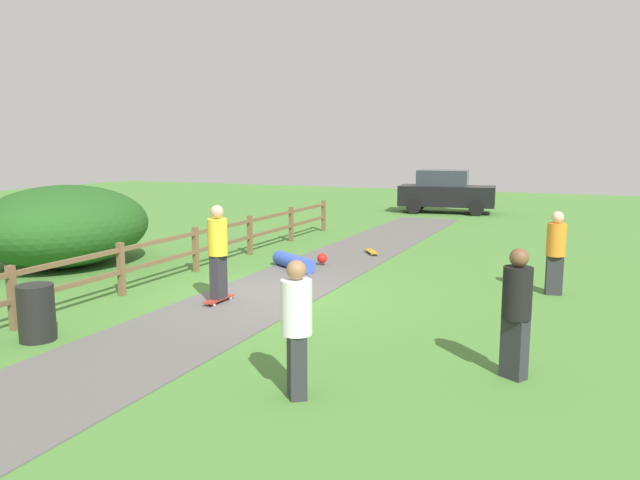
% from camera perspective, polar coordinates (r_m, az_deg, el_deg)
% --- Properties ---
extents(ground_plane, '(60.00, 60.00, 0.00)m').
position_cam_1_polar(ground_plane, '(12.71, -5.27, -5.07)').
color(ground_plane, '#4C8438').
extents(asphalt_path, '(2.40, 28.00, 0.02)m').
position_cam_1_polar(asphalt_path, '(12.70, -5.27, -5.03)').
color(asphalt_path, '#605E5B').
rests_on(asphalt_path, ground_plane).
extents(wooden_fence, '(0.12, 18.12, 1.10)m').
position_cam_1_polar(wooden_fence, '(14.00, -14.63, -1.22)').
color(wooden_fence, brown).
rests_on(wooden_fence, ground_plane).
extents(bush_large, '(3.78, 4.53, 2.06)m').
position_cam_1_polar(bush_large, '(16.73, -22.80, 1.25)').
color(bush_large, '#23561E').
rests_on(bush_large, ground_plane).
extents(trash_bin, '(0.56, 0.56, 0.90)m').
position_cam_1_polar(trash_bin, '(10.63, -25.03, -6.20)').
color(trash_bin, black).
rests_on(trash_bin, ground_plane).
extents(skater_riding, '(0.39, 0.80, 1.90)m').
position_cam_1_polar(skater_riding, '(11.87, -9.55, -0.79)').
color(skater_riding, '#B23326').
rests_on(skater_riding, asphalt_path).
extents(skater_fallen, '(1.43, 1.40, 0.36)m').
position_cam_1_polar(skater_fallen, '(15.07, -2.27, -2.03)').
color(skater_fallen, blue).
rests_on(skater_fallen, asphalt_path).
extents(skateboard_loose, '(0.62, 0.77, 0.08)m').
position_cam_1_polar(skateboard_loose, '(17.17, 4.83, -1.07)').
color(skateboard_loose, '#BF8C19').
rests_on(skateboard_loose, asphalt_path).
extents(bystander_white, '(0.53, 0.53, 1.71)m').
position_cam_1_polar(bystander_white, '(7.41, -2.20, -7.75)').
color(bystander_white, '#2D2D33').
rests_on(bystander_white, ground_plane).
extents(bystander_black, '(0.52, 0.52, 1.75)m').
position_cam_1_polar(bystander_black, '(8.40, 17.93, -6.02)').
color(bystander_black, '#2D2D33').
rests_on(bystander_black, ground_plane).
extents(bystander_orange, '(0.45, 0.45, 1.73)m').
position_cam_1_polar(bystander_orange, '(13.34, 21.21, -0.79)').
color(bystander_orange, '#2D2D33').
rests_on(bystander_orange, ground_plane).
extents(parked_car_black, '(4.38, 2.40, 1.92)m').
position_cam_1_polar(parked_car_black, '(28.02, 11.69, 4.47)').
color(parked_car_black, black).
rests_on(parked_car_black, ground_plane).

